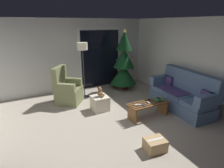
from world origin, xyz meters
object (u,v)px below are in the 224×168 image
object	(u,v)px
remote_white	(138,105)
cell_phone	(159,98)
cardboard_box_taped_mid_floor	(155,145)
floor_lamp	(83,52)
coffee_table	(148,107)
remote_silver	(149,102)
teddy_bear_chestnut	(100,92)
remote_graphite	(144,105)
remote_black	(148,100)
couch	(182,95)
book_stack	(158,100)
armchair	(67,90)
ottoman	(100,103)
christmas_tree	(124,64)

from	to	relation	value
remote_white	cell_phone	bearing A→B (deg)	118.02
remote_white	cell_phone	xyz separation A→B (m)	(0.65, -0.00, 0.04)
remote_white	cardboard_box_taped_mid_floor	distance (m)	1.21
floor_lamp	coffee_table	bearing A→B (deg)	-62.47
remote_silver	teddy_bear_chestnut	size ratio (longest dim) A/B	0.55
remote_silver	teddy_bear_chestnut	world-z (taller)	teddy_bear_chestnut
teddy_bear_chestnut	remote_graphite	bearing A→B (deg)	-54.76
remote_black	floor_lamp	distance (m)	2.46
teddy_bear_chestnut	cardboard_box_taped_mid_floor	size ratio (longest dim) A/B	0.66
couch	remote_graphite	xyz separation A→B (m)	(-1.38, -0.05, 0.02)
remote_black	floor_lamp	size ratio (longest dim) A/B	0.09
remote_graphite	book_stack	size ratio (longest dim) A/B	0.57
cell_phone	armchair	distance (m)	2.69
remote_black	armchair	bearing A→B (deg)	-2.24
remote_graphite	ottoman	world-z (taller)	remote_graphite
ottoman	remote_white	bearing A→B (deg)	-56.87
remote_graphite	ottoman	distance (m)	1.28
coffee_table	cardboard_box_taped_mid_floor	size ratio (longest dim) A/B	2.56
remote_silver	ottoman	xyz separation A→B (m)	(-0.94, 0.96, -0.21)
armchair	ottoman	distance (m)	1.14
christmas_tree	teddy_bear_chestnut	world-z (taller)	christmas_tree
couch	book_stack	xyz separation A→B (m)	(-0.86, 0.02, 0.03)
book_stack	coffee_table	bearing A→B (deg)	179.03
couch	remote_black	world-z (taller)	couch
couch	cardboard_box_taped_mid_floor	bearing A→B (deg)	-149.61
remote_black	remote_silver	bearing A→B (deg)	96.05
teddy_bear_chestnut	coffee_table	bearing A→B (deg)	-45.07
remote_silver	book_stack	bearing A→B (deg)	-163.73
remote_silver	coffee_table	bearing A→B (deg)	-130.04
remote_silver	cell_phone	bearing A→B (deg)	-163.63
teddy_bear_chestnut	book_stack	bearing A→B (deg)	-37.38
remote_silver	christmas_tree	world-z (taller)	christmas_tree
ottoman	coffee_table	bearing A→B (deg)	-45.07
couch	cell_phone	distance (m)	0.84
remote_graphite	christmas_tree	world-z (taller)	christmas_tree
cell_phone	armchair	size ratio (longest dim) A/B	0.13
remote_graphite	teddy_bear_chestnut	world-z (taller)	teddy_bear_chestnut
remote_graphite	floor_lamp	bearing A→B (deg)	129.50
remote_black	remote_white	distance (m)	0.41
coffee_table	christmas_tree	xyz separation A→B (m)	(0.52, 2.14, 0.68)
remote_silver	teddy_bear_chestnut	distance (m)	1.34
remote_graphite	remote_white	xyz separation A→B (m)	(-0.11, 0.08, 0.00)
cell_phone	armchair	xyz separation A→B (m)	(-1.96, 1.85, -0.06)
remote_black	teddy_bear_chestnut	xyz separation A→B (m)	(-1.01, 0.85, 0.11)
book_stack	floor_lamp	world-z (taller)	floor_lamp
remote_graphite	christmas_tree	xyz separation A→B (m)	(0.73, 2.22, 0.54)
book_stack	teddy_bear_chestnut	world-z (taller)	teddy_bear_chestnut
remote_silver	cell_phone	distance (m)	0.33
cell_phone	ottoman	bearing A→B (deg)	153.12
remote_silver	armchair	world-z (taller)	armchair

